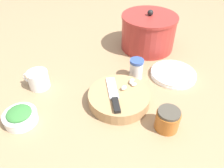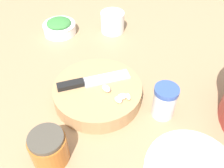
{
  "view_description": "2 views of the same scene",
  "coord_description": "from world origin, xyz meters",
  "views": [
    {
      "loc": [
        0.06,
        -0.69,
        0.58
      ],
      "look_at": [
        0.02,
        -0.04,
        0.05
      ],
      "focal_mm": 35.0,
      "sensor_mm": 36.0,
      "label": 1
    },
    {
      "loc": [
        0.5,
        -0.1,
        0.49
      ],
      "look_at": [
        0.04,
        -0.05,
        0.05
      ],
      "focal_mm": 40.0,
      "sensor_mm": 36.0,
      "label": 2
    }
  ],
  "objects": [
    {
      "name": "garlic_cloves",
      "position": [
        0.09,
        -0.05,
        0.05
      ],
      "size": [
        0.07,
        0.07,
        0.02
      ],
      "color": "white",
      "rests_on": "cutting_board"
    },
    {
      "name": "honey_jar",
      "position": [
        0.21,
        -0.2,
        0.04
      ],
      "size": [
        0.08,
        0.08,
        0.08
      ],
      "color": "#B26023",
      "rests_on": "ground_plane"
    },
    {
      "name": "plate_stack",
      "position": [
        0.28,
        0.08,
        0.01
      ],
      "size": [
        0.2,
        0.2,
        0.02
      ],
      "color": "white",
      "rests_on": "ground_plane"
    },
    {
      "name": "chef_knife",
      "position": [
        0.03,
        -0.11,
        0.05
      ],
      "size": [
        0.07,
        0.19,
        0.01
      ],
      "rotation": [
        0.0,
        0.0,
        0.2
      ],
      "color": "black",
      "rests_on": "cutting_board"
    },
    {
      "name": "cutting_board",
      "position": [
        0.05,
        -0.09,
        0.02
      ],
      "size": [
        0.23,
        0.23,
        0.04
      ],
      "color": "tan",
      "rests_on": "ground_plane"
    },
    {
      "name": "herb_bowl",
      "position": [
        -0.28,
        -0.21,
        0.03
      ],
      "size": [
        0.11,
        0.11,
        0.05
      ],
      "color": "white",
      "rests_on": "ground_plane"
    },
    {
      "name": "spice_jar",
      "position": [
        0.12,
        0.06,
        0.05
      ],
      "size": [
        0.06,
        0.06,
        0.09
      ],
      "color": "silver",
      "rests_on": "ground_plane"
    },
    {
      "name": "coffee_mug",
      "position": [
        -0.28,
        -0.02,
        0.04
      ],
      "size": [
        0.11,
        0.08,
        0.07
      ],
      "color": "white",
      "rests_on": "ground_plane"
    },
    {
      "name": "ground_plane",
      "position": [
        0.0,
        0.0,
        0.0
      ],
      "size": [
        5.0,
        5.0,
        0.0
      ],
      "primitive_type": "plane",
      "color": "#997A56"
    },
    {
      "name": "stock_pot",
      "position": [
        0.18,
        0.33,
        0.09
      ],
      "size": [
        0.27,
        0.27,
        0.2
      ],
      "color": "#9E2D28",
      "rests_on": "ground_plane"
    }
  ]
}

